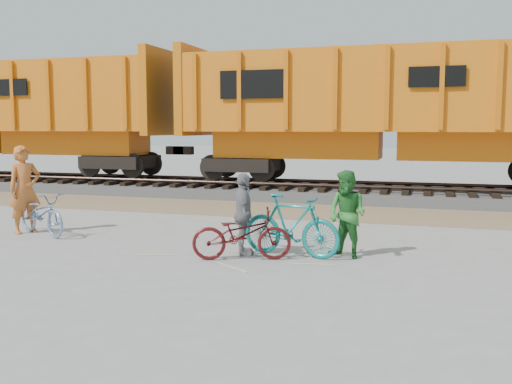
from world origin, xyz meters
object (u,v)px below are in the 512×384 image
person_solo (25,190)px  bicycle_teal (291,225)px  person_man (347,214)px  hopper_car_center (390,108)px  bicycle_maroon (242,234)px  bicycle_blue (42,214)px  hopper_car_left (9,112)px  person_woman (243,214)px

person_solo → bicycle_teal: bearing=-64.9°
person_man → hopper_car_center: bearing=117.4°
bicycle_teal → bicycle_maroon: size_ratio=1.08×
hopper_car_center → bicycle_teal: size_ratio=7.32×
hopper_car_center → person_man: (-0.09, -8.86, -2.21)m
bicycle_teal → person_solo: 6.31m
person_man → bicycle_blue: bearing=-153.9°
hopper_car_left → person_solo: (7.64, -8.54, -2.02)m
hopper_car_left → bicycle_maroon: hopper_car_left is taller
person_woman → bicycle_maroon: bearing=171.2°
bicycle_maroon → person_man: bearing=-86.4°
bicycle_blue → bicycle_teal: size_ratio=0.94×
bicycle_blue → hopper_car_center: bearing=-13.6°
hopper_car_center → hopper_car_left: bearing=180.0°
person_woman → person_solo: bearing=60.1°
bicycle_teal → person_woman: person_woman is taller
hopper_car_left → hopper_car_center: bearing=0.0°
person_woman → hopper_car_center: bearing=-35.0°
hopper_car_left → person_solo: hopper_car_left is taller
person_woman → bicycle_blue: bearing=60.5°
bicycle_blue → bicycle_maroon: (4.99, -0.97, -0.01)m
bicycle_blue → bicycle_maroon: 5.09m
hopper_car_center → bicycle_maroon: (-1.87, -9.61, -2.54)m
bicycle_maroon → hopper_car_left: bearing=34.6°
bicycle_blue → person_man: bearing=-67.1°
person_solo → person_man: person_solo is taller
bicycle_blue → person_woman: person_woman is taller
person_solo → hopper_car_center: bearing=-10.9°
person_man → bicycle_maroon: bearing=-129.2°
bicycle_maroon → bicycle_blue: bearing=59.8°
hopper_car_left → person_man: (14.91, -8.86, -2.21)m
hopper_car_center → bicycle_blue: bearing=-128.5°
hopper_car_left → hopper_car_center: same height
hopper_car_left → bicycle_maroon: (13.13, -9.61, -2.54)m
hopper_car_left → bicycle_blue: 12.14m
hopper_car_center → person_solo: bearing=-130.8°
person_man → person_woman: 1.91m
bicycle_maroon → person_solo: person_solo is taller
bicycle_teal → person_solo: bearing=95.9°
bicycle_blue → bicycle_teal: bicycle_teal is taller
hopper_car_center → bicycle_maroon: hopper_car_center is taller
hopper_car_left → bicycle_blue: bearing=-46.7°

